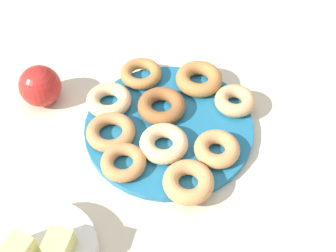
{
  "coord_description": "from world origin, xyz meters",
  "views": [
    {
      "loc": [
        -0.03,
        0.52,
        0.63
      ],
      "look_at": [
        0.0,
        0.03,
        0.05
      ],
      "focal_mm": 45.77,
      "sensor_mm": 36.0,
      "label": 1
    }
  ],
  "objects": [
    {
      "name": "apple",
      "position": [
        0.26,
        -0.06,
        0.04
      ],
      "size": [
        0.08,
        0.08,
        0.08
      ],
      "primitive_type": "sphere",
      "color": "red",
      "rests_on": "ground_plane"
    },
    {
      "name": "ground_plane",
      "position": [
        0.0,
        0.0,
        0.0
      ],
      "size": [
        2.4,
        2.4,
        0.0
      ],
      "primitive_type": "plane",
      "color": "beige"
    },
    {
      "name": "donut_3",
      "position": [
        0.06,
        -0.12,
        0.03
      ],
      "size": [
        0.09,
        0.09,
        0.02
      ],
      "primitive_type": "torus",
      "rotation": [
        0.0,
        0.0,
        6.18
      ],
      "color": "#BC7A3D",
      "rests_on": "donut_plate"
    },
    {
      "name": "donut_5",
      "position": [
        -0.05,
        -0.11,
        0.03
      ],
      "size": [
        0.12,
        0.12,
        0.03
      ],
      "primitive_type": "torus",
      "rotation": [
        0.0,
        0.0,
        1.9
      ],
      "color": "#BC7A3D",
      "rests_on": "donut_plate"
    },
    {
      "name": "melon_chunk_right",
      "position": [
        0.2,
        0.28,
        0.05
      ],
      "size": [
        0.05,
        0.05,
        0.04
      ],
      "primitive_type": "cube",
      "rotation": [
        0.0,
        0.0,
        -0.36
      ],
      "color": "#DBD67A",
      "rests_on": "fruit_bowl"
    },
    {
      "name": "donut_4",
      "position": [
        0.02,
        -0.03,
        0.03
      ],
      "size": [
        0.12,
        0.12,
        0.03
      ],
      "primitive_type": "torus",
      "rotation": [
        0.0,
        0.0,
        5.92
      ],
      "color": "#995B2D",
      "rests_on": "donut_plate"
    },
    {
      "name": "melon_chunk_left",
      "position": [
        0.14,
        0.27,
        0.05
      ],
      "size": [
        0.04,
        0.04,
        0.04
      ],
      "primitive_type": "cube",
      "rotation": [
        0.0,
        0.0,
        -0.2
      ],
      "color": "#DBD67A",
      "rests_on": "fruit_bowl"
    },
    {
      "name": "donut_8",
      "position": [
        -0.12,
        -0.05,
        0.03
      ],
      "size": [
        0.11,
        0.11,
        0.03
      ],
      "primitive_type": "torus",
      "rotation": [
        0.0,
        0.0,
        5.7
      ],
      "color": "tan",
      "rests_on": "donut_plate"
    },
    {
      "name": "donut_plate",
      "position": [
        0.0,
        0.0,
        0.01
      ],
      "size": [
        0.32,
        0.32,
        0.02
      ],
      "primitive_type": "cylinder",
      "color": "#1E6B93",
      "rests_on": "ground_plane"
    },
    {
      "name": "donut_0",
      "position": [
        -0.09,
        0.06,
        0.03
      ],
      "size": [
        0.1,
        0.1,
        0.03
      ],
      "primitive_type": "torus",
      "rotation": [
        0.0,
        0.0,
        3.47
      ],
      "color": "tan",
      "rests_on": "donut_plate"
    },
    {
      "name": "donut_1",
      "position": [
        0.01,
        0.06,
        0.03
      ],
      "size": [
        0.12,
        0.12,
        0.03
      ],
      "primitive_type": "torus",
      "rotation": [
        0.0,
        0.0,
        5.31
      ],
      "color": "#EABC84",
      "rests_on": "donut_plate"
    },
    {
      "name": "donut_7",
      "position": [
        0.07,
        0.1,
        0.03
      ],
      "size": [
        0.09,
        0.09,
        0.02
      ],
      "primitive_type": "torus",
      "rotation": [
        0.0,
        0.0,
        1.8
      ],
      "color": "#C6844C",
      "rests_on": "donut_plate"
    },
    {
      "name": "donut_9",
      "position": [
        0.12,
        -0.04,
        0.03
      ],
      "size": [
        0.12,
        0.12,
        0.03
      ],
      "primitive_type": "torus",
      "rotation": [
        0.0,
        0.0,
        5.36
      ],
      "color": "#EABC84",
      "rests_on": "donut_plate"
    },
    {
      "name": "donut_2",
      "position": [
        0.1,
        0.04,
        0.03
      ],
      "size": [
        0.13,
        0.13,
        0.02
      ],
      "primitive_type": "torus",
      "rotation": [
        0.0,
        0.0,
        4.02
      ],
      "color": "#C6844C",
      "rests_on": "donut_plate"
    },
    {
      "name": "donut_6",
      "position": [
        -0.04,
        0.13,
        0.03
      ],
      "size": [
        0.11,
        0.11,
        0.03
      ],
      "primitive_type": "torus",
      "rotation": [
        0.0,
        0.0,
        5.87
      ],
      "color": "tan",
      "rests_on": "donut_plate"
    }
  ]
}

